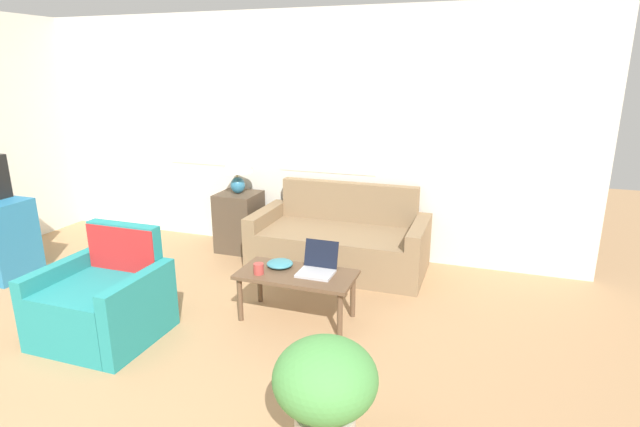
{
  "coord_description": "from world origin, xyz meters",
  "views": [
    {
      "loc": [
        2.33,
        -1.61,
        1.99
      ],
      "look_at": [
        0.93,
        2.44,
        0.75
      ],
      "focal_mm": 28.0,
      "sensor_mm": 36.0,
      "label": 1
    }
  ],
  "objects_px": {
    "armchair": "(105,303)",
    "potted_plant": "(325,389)",
    "cup_navy": "(259,269)",
    "snack_bowl": "(280,264)",
    "table_lamp": "(237,164)",
    "coffee_table": "(297,279)",
    "couch": "(340,243)",
    "laptop": "(318,266)"
  },
  "relations": [
    {
      "from": "laptop",
      "to": "potted_plant",
      "type": "xyz_separation_m",
      "value": [
        0.55,
        -1.44,
        -0.06
      ]
    },
    {
      "from": "couch",
      "to": "table_lamp",
      "type": "bearing_deg",
      "value": 174.63
    },
    {
      "from": "coffee_table",
      "to": "potted_plant",
      "type": "bearing_deg",
      "value": -62.78
    },
    {
      "from": "table_lamp",
      "to": "laptop",
      "type": "relative_size",
      "value": 1.65
    },
    {
      "from": "armchair",
      "to": "cup_navy",
      "type": "bearing_deg",
      "value": 30.98
    },
    {
      "from": "armchair",
      "to": "table_lamp",
      "type": "height_order",
      "value": "table_lamp"
    },
    {
      "from": "coffee_table",
      "to": "potted_plant",
      "type": "distance_m",
      "value": 1.54
    },
    {
      "from": "table_lamp",
      "to": "cup_navy",
      "type": "distance_m",
      "value": 1.8
    },
    {
      "from": "armchair",
      "to": "table_lamp",
      "type": "distance_m",
      "value": 2.17
    },
    {
      "from": "table_lamp",
      "to": "potted_plant",
      "type": "relative_size",
      "value": 0.72
    },
    {
      "from": "table_lamp",
      "to": "coffee_table",
      "type": "relative_size",
      "value": 0.5
    },
    {
      "from": "couch",
      "to": "coffee_table",
      "type": "xyz_separation_m",
      "value": [
        -0.01,
        -1.21,
        0.09
      ]
    },
    {
      "from": "cup_navy",
      "to": "snack_bowl",
      "type": "height_order",
      "value": "cup_navy"
    },
    {
      "from": "couch",
      "to": "table_lamp",
      "type": "relative_size",
      "value": 3.68
    },
    {
      "from": "cup_navy",
      "to": "potted_plant",
      "type": "bearing_deg",
      "value": -51.81
    },
    {
      "from": "coffee_table",
      "to": "cup_navy",
      "type": "distance_m",
      "value": 0.32
    },
    {
      "from": "cup_navy",
      "to": "snack_bowl",
      "type": "relative_size",
      "value": 0.4
    },
    {
      "from": "armchair",
      "to": "coffee_table",
      "type": "xyz_separation_m",
      "value": [
        1.29,
        0.72,
        0.09
      ]
    },
    {
      "from": "couch",
      "to": "potted_plant",
      "type": "bearing_deg",
      "value": -74.9
    },
    {
      "from": "snack_bowl",
      "to": "potted_plant",
      "type": "distance_m",
      "value": 1.69
    },
    {
      "from": "coffee_table",
      "to": "snack_bowl",
      "type": "relative_size",
      "value": 4.33
    },
    {
      "from": "snack_bowl",
      "to": "couch",
      "type": "bearing_deg",
      "value": 80.58
    },
    {
      "from": "armchair",
      "to": "coffee_table",
      "type": "relative_size",
      "value": 0.88
    },
    {
      "from": "cup_navy",
      "to": "potted_plant",
      "type": "xyz_separation_m",
      "value": [
        0.98,
        -1.25,
        -0.04
      ]
    },
    {
      "from": "couch",
      "to": "snack_bowl",
      "type": "relative_size",
      "value": 8.02
    },
    {
      "from": "laptop",
      "to": "armchair",
      "type": "bearing_deg",
      "value": -151.31
    },
    {
      "from": "cup_navy",
      "to": "table_lamp",
      "type": "bearing_deg",
      "value": 123.19
    },
    {
      "from": "laptop",
      "to": "coffee_table",
      "type": "bearing_deg",
      "value": -155.38
    },
    {
      "from": "armchair",
      "to": "snack_bowl",
      "type": "xyz_separation_m",
      "value": [
        1.11,
        0.8,
        0.17
      ]
    },
    {
      "from": "couch",
      "to": "cup_navy",
      "type": "xyz_separation_m",
      "value": [
        -0.29,
        -1.32,
        0.19
      ]
    },
    {
      "from": "snack_bowl",
      "to": "potted_plant",
      "type": "bearing_deg",
      "value": -58.57
    },
    {
      "from": "cup_navy",
      "to": "potted_plant",
      "type": "relative_size",
      "value": 0.13
    },
    {
      "from": "coffee_table",
      "to": "snack_bowl",
      "type": "distance_m",
      "value": 0.21
    },
    {
      "from": "laptop",
      "to": "snack_bowl",
      "type": "relative_size",
      "value": 1.32
    },
    {
      "from": "armchair",
      "to": "snack_bowl",
      "type": "bearing_deg",
      "value": 35.73
    },
    {
      "from": "armchair",
      "to": "potted_plant",
      "type": "xyz_separation_m",
      "value": [
        2.0,
        -0.64,
        0.14
      ]
    },
    {
      "from": "couch",
      "to": "table_lamp",
      "type": "distance_m",
      "value": 1.44
    },
    {
      "from": "coffee_table",
      "to": "cup_navy",
      "type": "relative_size",
      "value": 10.89
    },
    {
      "from": "table_lamp",
      "to": "armchair",
      "type": "bearing_deg",
      "value": -91.95
    },
    {
      "from": "cup_navy",
      "to": "couch",
      "type": "bearing_deg",
      "value": 77.69
    },
    {
      "from": "armchair",
      "to": "potted_plant",
      "type": "bearing_deg",
      "value": -17.87
    },
    {
      "from": "coffee_table",
      "to": "potted_plant",
      "type": "xyz_separation_m",
      "value": [
        0.7,
        -1.37,
        0.05
      ]
    }
  ]
}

